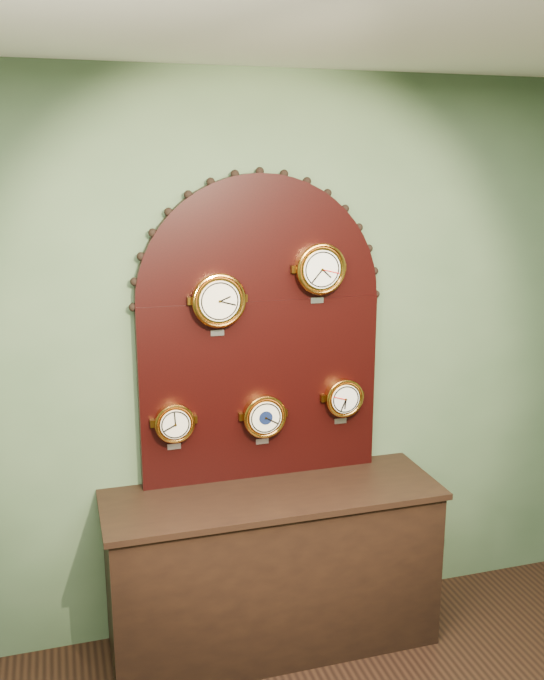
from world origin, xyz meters
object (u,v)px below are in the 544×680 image
object	(u,v)px
shop_counter	(273,572)
arabic_clock	(320,269)
barometer	(264,416)
display_board	(260,321)
hygrometer	(174,422)
tide_clock	(343,397)
roman_clock	(218,300)

from	to	relation	value
shop_counter	arabic_clock	bearing A→B (deg)	28.72
arabic_clock	barometer	distance (m)	0.77
display_board	barometer	xyz separation A→B (m)	(-0.00, -0.07, -0.46)
shop_counter	barometer	xyz separation A→B (m)	(-0.00, 0.15, 0.77)
hygrometer	tide_clock	distance (m)	0.86
arabic_clock	barometer	size ratio (longest dim) A/B	1.11
roman_clock	hygrometer	xyz separation A→B (m)	(-0.22, 0.00, -0.58)
shop_counter	hygrometer	distance (m)	0.91
arabic_clock	hygrometer	size ratio (longest dim) A/B	1.22
display_board	arabic_clock	xyz separation A→B (m)	(0.28, -0.07, 0.26)
roman_clock	tide_clock	world-z (taller)	roman_clock
display_board	roman_clock	distance (m)	0.26
arabic_clock	hygrometer	bearing A→B (deg)	179.89
barometer	hygrometer	bearing A→B (deg)	179.90
display_board	roman_clock	xyz separation A→B (m)	(-0.22, -0.07, 0.13)
hygrometer	barometer	xyz separation A→B (m)	(0.44, -0.00, -0.01)
barometer	tide_clock	xyz separation A→B (m)	(0.42, 0.00, 0.06)
shop_counter	display_board	xyz separation A→B (m)	(0.00, 0.22, 1.23)
shop_counter	tide_clock	world-z (taller)	tide_clock
hygrometer	arabic_clock	bearing A→B (deg)	-0.11
shop_counter	tide_clock	xyz separation A→B (m)	(0.42, 0.15, 0.82)
shop_counter	hygrometer	world-z (taller)	hygrometer
shop_counter	barometer	distance (m)	0.78
display_board	tide_clock	bearing A→B (deg)	-8.99
hygrometer	tide_clock	size ratio (longest dim) A/B	0.98
display_board	arabic_clock	distance (m)	0.38
shop_counter	roman_clock	distance (m)	1.38
display_board	shop_counter	bearing A→B (deg)	-90.00
display_board	tide_clock	distance (m)	0.58
roman_clock	hygrometer	distance (m)	0.62
tide_clock	roman_clock	bearing A→B (deg)	-179.87
shop_counter	barometer	bearing A→B (deg)	90.52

